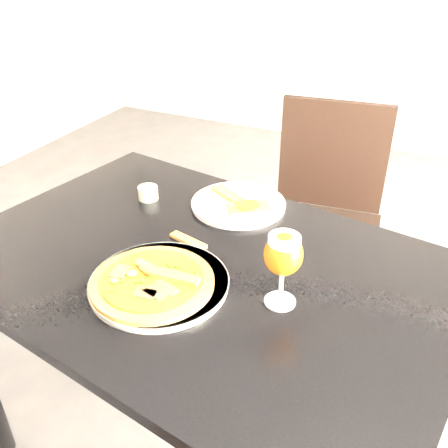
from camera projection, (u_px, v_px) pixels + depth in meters
The scene contains 9 objects.
dining_table at pixel (200, 291), 1.24m from camera, with size 1.31×0.99×0.75m.
chair_far at pixel (323, 217), 1.87m from camera, with size 0.47×0.47×0.91m.
plate_main at pixel (159, 283), 1.10m from camera, with size 0.31×0.31×0.02m, color white.
pizza at pixel (153, 281), 1.08m from camera, with size 0.27×0.27×0.03m.
plate_second at pixel (238, 204), 1.42m from camera, with size 0.27×0.27×0.01m, color white.
crust_scraps at pixel (242, 203), 1.39m from camera, with size 0.21×0.15×0.02m.
loose_crust at pixel (188, 241), 1.26m from camera, with size 0.11×0.02×0.01m, color #9E5F26.
sauce_cup at pixel (148, 192), 1.45m from camera, with size 0.06×0.06×0.04m.
beer_glass at pixel (283, 255), 1.00m from camera, with size 0.08×0.08×0.17m.
Camera 1 is at (0.27, -0.68, 1.44)m, focal length 40.00 mm.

